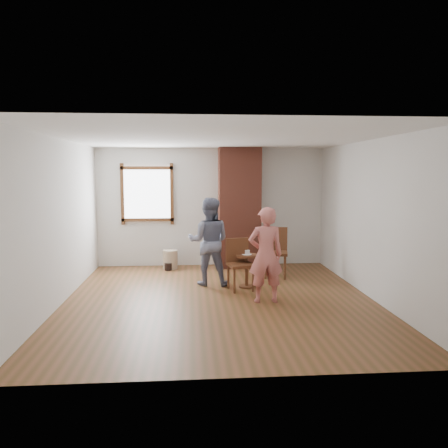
% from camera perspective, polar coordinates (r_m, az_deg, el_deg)
% --- Properties ---
extents(ground, '(5.50, 5.50, 0.00)m').
position_cam_1_polar(ground, '(7.23, -0.59, -9.85)').
color(ground, brown).
rests_on(ground, ground).
extents(room_shell, '(5.04, 5.52, 2.62)m').
position_cam_1_polar(room_shell, '(7.53, -1.34, 4.80)').
color(room_shell, silver).
rests_on(room_shell, ground).
extents(brick_chimney, '(0.90, 0.50, 2.60)m').
position_cam_1_polar(brick_chimney, '(9.50, 2.01, 2.11)').
color(brick_chimney, brown).
rests_on(brick_chimney, ground).
extents(stoneware_crock, '(0.36, 0.36, 0.41)m').
position_cam_1_polar(stoneware_crock, '(9.51, -7.03, -4.61)').
color(stoneware_crock, '#C0AE8A').
rests_on(stoneware_crock, ground).
extents(dark_pot, '(0.21, 0.21, 0.16)m').
position_cam_1_polar(dark_pot, '(9.38, -7.31, -5.55)').
color(dark_pot, black).
rests_on(dark_pot, ground).
extents(dining_chair_left, '(0.50, 0.50, 0.90)m').
position_cam_1_polar(dining_chair_left, '(7.76, 1.99, -4.86)').
color(dining_chair_left, '#5B301B').
rests_on(dining_chair_left, ground).
extents(dining_chair_right, '(0.54, 0.54, 0.98)m').
position_cam_1_polar(dining_chair_right, '(8.75, 6.77, -3.30)').
color(dining_chair_right, '#5B301B').
rests_on(dining_chair_right, ground).
extents(side_table, '(0.40, 0.40, 0.60)m').
position_cam_1_polar(side_table, '(7.90, 2.98, -5.41)').
color(side_table, '#5B301B').
rests_on(side_table, ground).
extents(cake_plate, '(0.18, 0.18, 0.01)m').
position_cam_1_polar(cake_plate, '(7.86, 2.99, -3.97)').
color(cake_plate, white).
rests_on(cake_plate, side_table).
extents(cake_slice, '(0.08, 0.07, 0.06)m').
position_cam_1_polar(cake_slice, '(7.86, 3.06, -3.73)').
color(cake_slice, white).
rests_on(cake_slice, cake_plate).
extents(man, '(0.86, 0.72, 1.61)m').
position_cam_1_polar(man, '(8.02, -1.98, -2.29)').
color(man, '#151C3A').
rests_on(man, ground).
extents(person_pink, '(0.57, 0.39, 1.53)m').
position_cam_1_polar(person_pink, '(6.97, 5.47, -4.04)').
color(person_pink, '#CB6B65').
rests_on(person_pink, ground).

